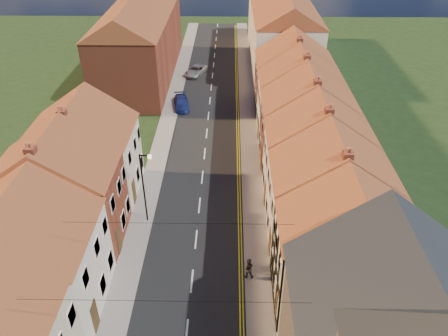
# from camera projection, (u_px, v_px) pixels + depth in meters

# --- Properties ---
(road) EXTENTS (7.00, 90.00, 0.02)m
(road) POSITION_uv_depth(u_px,v_px,m) (205.00, 154.00, 42.15)
(road) COLOR black
(road) RESTS_ON ground
(pavement_left) EXTENTS (1.80, 90.00, 0.12)m
(pavement_left) POSITION_uv_depth(u_px,v_px,m) (159.00, 153.00, 42.18)
(pavement_left) COLOR gray
(pavement_left) RESTS_ON ground
(pavement_right) EXTENTS (1.80, 90.00, 0.12)m
(pavement_right) POSITION_uv_depth(u_px,v_px,m) (250.00, 154.00, 42.06)
(pavement_right) COLOR gray
(pavement_right) RESTS_ON ground
(cottage_r_tudor) EXTENTS (8.30, 5.20, 9.00)m
(cottage_r_tudor) POSITION_uv_depth(u_px,v_px,m) (347.00, 247.00, 25.16)
(cottage_r_tudor) COLOR white
(cottage_r_tudor) RESTS_ON ground
(cottage_r_white_near) EXTENTS (8.30, 6.00, 9.00)m
(cottage_r_white_near) POSITION_uv_depth(u_px,v_px,m) (330.00, 191.00, 29.65)
(cottage_r_white_near) COLOR #FFE4C9
(cottage_r_white_near) RESTS_ON ground
(cottage_r_cream_mid) EXTENTS (8.30, 5.20, 9.00)m
(cottage_r_cream_mid) POSITION_uv_depth(u_px,v_px,m) (317.00, 150.00, 34.14)
(cottage_r_cream_mid) COLOR #FFE4C9
(cottage_r_cream_mid) RESTS_ON ground
(cottage_r_pink) EXTENTS (8.30, 6.00, 9.00)m
(cottage_r_pink) POSITION_uv_depth(u_px,v_px,m) (308.00, 118.00, 38.63)
(cottage_r_pink) COLOR #98442C
(cottage_r_pink) RESTS_ON ground
(cottage_r_white_far) EXTENTS (8.30, 5.20, 9.00)m
(cottage_r_white_far) POSITION_uv_depth(u_px,v_px,m) (300.00, 93.00, 43.12)
(cottage_r_white_far) COLOR white
(cottage_r_white_far) RESTS_ON ground
(cottage_r_cream_far) EXTENTS (8.30, 6.00, 9.00)m
(cottage_r_cream_far) POSITION_uv_depth(u_px,v_px,m) (293.00, 73.00, 47.62)
(cottage_r_cream_far) COLOR #98442C
(cottage_r_cream_far) RESTS_ON ground
(cottage_l_white) EXTENTS (8.30, 6.90, 8.80)m
(cottage_l_white) POSITION_uv_depth(u_px,v_px,m) (23.00, 254.00, 24.84)
(cottage_l_white) COLOR silver
(cottage_l_white) RESTS_ON ground
(cottage_l_brick_mid) EXTENTS (8.30, 5.70, 9.10)m
(cottage_l_brick_mid) POSITION_uv_depth(u_px,v_px,m) (58.00, 188.00, 29.82)
(cottage_l_brick_mid) COLOR #98442C
(cottage_l_brick_mid) RESTS_ON ground
(cottage_l_pink) EXTENTS (8.30, 6.30, 8.80)m
(cottage_l_pink) POSITION_uv_depth(u_px,v_px,m) (83.00, 147.00, 34.73)
(cottage_l_pink) COLOR white
(cottage_l_pink) RESTS_ON ground
(block_right_far) EXTENTS (8.30, 24.20, 10.50)m
(block_right_far) POSITION_uv_depth(u_px,v_px,m) (281.00, 26.00, 59.89)
(block_right_far) COLOR white
(block_right_far) RESTS_ON ground
(block_left_far) EXTENTS (8.30, 24.20, 10.50)m
(block_left_far) POSITION_uv_depth(u_px,v_px,m) (140.00, 36.00, 55.98)
(block_left_far) COLOR #98442C
(block_left_far) RESTS_ON ground
(lamppost) EXTENTS (0.88, 0.15, 6.00)m
(lamppost) POSITION_uv_depth(u_px,v_px,m) (144.00, 184.00, 31.92)
(lamppost) COLOR black
(lamppost) RESTS_ON pavement_left
(car_far) EXTENTS (2.32, 4.30, 1.18)m
(car_far) POSITION_uv_depth(u_px,v_px,m) (181.00, 103.00, 50.28)
(car_far) COLOR navy
(car_far) RESTS_ON ground
(car_distant) EXTENTS (3.32, 4.72, 1.19)m
(car_distant) POSITION_uv_depth(u_px,v_px,m) (196.00, 71.00, 58.65)
(car_distant) COLOR #96989D
(car_distant) RESTS_ON ground
(pedestrian_right) EXTENTS (0.78, 0.62, 1.58)m
(pedestrian_right) POSITION_uv_depth(u_px,v_px,m) (248.00, 268.00, 28.59)
(pedestrian_right) COLOR #292321
(pedestrian_right) RESTS_ON pavement_right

